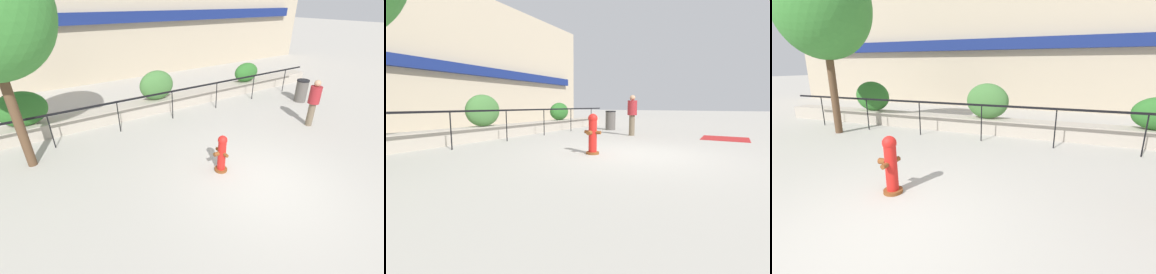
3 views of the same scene
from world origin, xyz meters
TOP-DOWN VIEW (x-y plane):
  - ground_plane at (0.00, 0.00)m, footprint 120.00×120.00m
  - building_facade at (0.00, 11.98)m, footprint 30.00×1.36m
  - planter_wall_low at (0.00, 6.00)m, footprint 18.00×0.70m
  - fence_railing_segment at (-0.00, 4.90)m, footprint 15.00×0.05m
  - hedge_bush_0 at (-4.91, 6.00)m, footprint 1.54×0.64m
  - hedge_bush_1 at (-0.12, 6.00)m, footprint 1.47×0.70m
  - hedge_bush_2 at (4.83, 6.00)m, footprint 1.38×0.70m
  - fire_hydrant at (-0.57, 1.08)m, footprint 0.43×0.47m
  - pedestrian at (4.04, 1.62)m, footprint 0.55×0.55m
  - trash_bin at (5.95, 3.48)m, footprint 0.55×0.55m

SIDE VIEW (x-z plane):
  - ground_plane at x=0.00m, z-range 0.00..0.00m
  - planter_wall_low at x=0.00m, z-range 0.00..0.50m
  - trash_bin at x=5.95m, z-range 0.00..1.01m
  - fire_hydrant at x=-0.57m, z-range 0.01..1.09m
  - hedge_bush_2 at x=4.83m, z-range 0.50..1.43m
  - pedestrian at x=4.04m, z-range 0.12..1.85m
  - fence_railing_segment at x=0.00m, z-range 0.44..1.59m
  - hedge_bush_0 at x=-4.91m, z-range 0.50..1.66m
  - hedge_bush_1 at x=-0.12m, z-range 0.50..1.70m
  - building_facade at x=0.00m, z-range -0.01..7.99m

